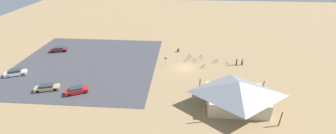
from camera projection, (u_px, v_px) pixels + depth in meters
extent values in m
plane|color=#9E7F56|center=(185.00, 68.00, 55.10)|extent=(160.00, 160.00, 0.00)
cube|color=#424247|center=(87.00, 64.00, 56.89)|extent=(35.23, 33.68, 0.05)
cube|color=beige|center=(236.00, 100.00, 41.10)|extent=(10.55, 7.43, 2.91)
pyramid|color=gray|center=(238.00, 87.00, 39.81)|extent=(13.02, 9.90, 2.53)
cylinder|color=brown|center=(263.00, 87.00, 44.88)|extent=(0.20, 0.20, 2.91)
cylinder|color=brown|center=(200.00, 84.00, 45.70)|extent=(0.20, 0.20, 2.91)
cylinder|color=brown|center=(280.00, 119.00, 36.51)|extent=(0.20, 0.20, 2.91)
cylinder|color=brown|center=(203.00, 115.00, 37.33)|extent=(0.20, 0.20, 2.91)
cylinder|color=brown|center=(178.00, 50.00, 63.27)|extent=(0.60, 0.60, 0.90)
cylinder|color=#99999E|center=(166.00, 61.00, 55.84)|extent=(0.08, 0.08, 2.20)
cube|color=#1959B2|center=(166.00, 58.00, 55.46)|extent=(0.56, 0.04, 0.40)
torus|color=black|center=(202.00, 58.00, 59.17)|extent=(0.29, 0.72, 0.75)
torus|color=black|center=(200.00, 56.00, 60.02)|extent=(0.29, 0.72, 0.75)
cylinder|color=yellow|center=(201.00, 57.00, 59.54)|extent=(0.34, 0.88, 0.04)
cylinder|color=yellow|center=(201.00, 56.00, 59.33)|extent=(0.04, 0.04, 0.48)
cube|color=black|center=(202.00, 56.00, 59.22)|extent=(0.14, 0.22, 0.05)
cylinder|color=yellow|center=(201.00, 55.00, 59.81)|extent=(0.04, 0.04, 0.52)
cylinder|color=black|center=(201.00, 55.00, 59.69)|extent=(0.46, 0.19, 0.03)
torus|color=black|center=(217.00, 61.00, 57.66)|extent=(0.65, 0.44, 0.74)
torus|color=black|center=(214.00, 62.00, 57.21)|extent=(0.65, 0.44, 0.74)
cylinder|color=#722D9E|center=(216.00, 61.00, 57.38)|extent=(0.86, 0.57, 0.04)
cylinder|color=#722D9E|center=(216.00, 60.00, 57.40)|extent=(0.04, 0.04, 0.47)
cube|color=black|center=(217.00, 59.00, 57.29)|extent=(0.21, 0.18, 0.05)
cylinder|color=#722D9E|center=(215.00, 61.00, 57.13)|extent=(0.04, 0.04, 0.50)
cylinder|color=black|center=(215.00, 60.00, 57.01)|extent=(0.29, 0.42, 0.03)
torus|color=black|center=(191.00, 57.00, 59.71)|extent=(0.49, 0.53, 0.68)
torus|color=black|center=(189.00, 56.00, 60.39)|extent=(0.49, 0.53, 0.68)
cylinder|color=#B7B7BC|center=(190.00, 56.00, 60.00)|extent=(0.63, 0.69, 0.04)
cylinder|color=#B7B7BC|center=(191.00, 56.00, 59.83)|extent=(0.04, 0.04, 0.44)
cube|color=black|center=(191.00, 55.00, 59.72)|extent=(0.19, 0.20, 0.05)
cylinder|color=#B7B7BC|center=(189.00, 55.00, 60.21)|extent=(0.04, 0.04, 0.47)
cylinder|color=black|center=(189.00, 54.00, 60.10)|extent=(0.38, 0.35, 0.03)
torus|color=black|center=(229.00, 65.00, 55.68)|extent=(0.29, 0.62, 0.65)
torus|color=black|center=(227.00, 63.00, 56.56)|extent=(0.29, 0.62, 0.65)
cylinder|color=#1E7F38|center=(228.00, 64.00, 56.07)|extent=(0.41, 0.91, 0.04)
cylinder|color=#1E7F38|center=(228.00, 64.00, 55.86)|extent=(0.04, 0.04, 0.43)
cube|color=black|center=(228.00, 63.00, 55.76)|extent=(0.15, 0.22, 0.05)
cylinder|color=#1E7F38|center=(227.00, 63.00, 56.37)|extent=(0.04, 0.04, 0.43)
cylinder|color=black|center=(227.00, 62.00, 56.27)|extent=(0.45, 0.22, 0.03)
torus|color=black|center=(202.00, 67.00, 54.61)|extent=(0.50, 0.60, 0.74)
torus|color=black|center=(204.00, 66.00, 55.25)|extent=(0.50, 0.60, 0.74)
cylinder|color=orange|center=(203.00, 66.00, 54.87)|extent=(0.61, 0.74, 0.04)
cylinder|color=orange|center=(203.00, 66.00, 54.71)|extent=(0.04, 0.04, 0.42)
cube|color=black|center=(203.00, 65.00, 54.61)|extent=(0.19, 0.21, 0.05)
cylinder|color=orange|center=(204.00, 65.00, 55.06)|extent=(0.04, 0.04, 0.53)
cylinder|color=black|center=(204.00, 64.00, 54.94)|extent=(0.39, 0.33, 0.03)
torus|color=black|center=(188.00, 59.00, 58.46)|extent=(0.56, 0.55, 0.74)
torus|color=black|center=(186.00, 60.00, 57.87)|extent=(0.56, 0.55, 0.74)
cylinder|color=silver|center=(187.00, 59.00, 58.11)|extent=(0.70, 0.70, 0.04)
cylinder|color=silver|center=(188.00, 59.00, 58.16)|extent=(0.04, 0.04, 0.46)
cube|color=black|center=(188.00, 58.00, 58.06)|extent=(0.20, 0.20, 0.05)
cylinder|color=silver|center=(186.00, 59.00, 57.81)|extent=(0.04, 0.04, 0.51)
cylinder|color=black|center=(186.00, 58.00, 57.69)|extent=(0.36, 0.36, 0.03)
torus|color=black|center=(194.00, 60.00, 58.21)|extent=(0.43, 0.55, 0.66)
torus|color=black|center=(196.00, 61.00, 57.48)|extent=(0.43, 0.55, 0.66)
cylinder|color=#2347B7|center=(195.00, 60.00, 57.79)|extent=(0.59, 0.76, 0.04)
cylinder|color=#2347B7|center=(194.00, 60.00, 57.88)|extent=(0.04, 0.04, 0.42)
cube|color=black|center=(194.00, 59.00, 57.78)|extent=(0.18, 0.21, 0.05)
cylinder|color=#2347B7|center=(196.00, 60.00, 57.45)|extent=(0.04, 0.04, 0.42)
cylinder|color=black|center=(196.00, 60.00, 57.35)|extent=(0.40, 0.32, 0.03)
cube|color=maroon|center=(59.00, 50.00, 63.27)|extent=(4.77, 2.91, 0.61)
cube|color=#2D3842|center=(58.00, 48.00, 63.01)|extent=(2.83, 2.17, 0.52)
cylinder|color=black|center=(53.00, 52.00, 62.44)|extent=(0.68, 0.39, 0.64)
cylinder|color=black|center=(54.00, 50.00, 63.75)|extent=(0.68, 0.39, 0.64)
cylinder|color=black|center=(64.00, 51.00, 62.99)|extent=(0.68, 0.39, 0.64)
cylinder|color=black|center=(65.00, 49.00, 64.30)|extent=(0.68, 0.39, 0.64)
cube|color=white|center=(16.00, 73.00, 51.52)|extent=(4.78, 3.36, 0.65)
cube|color=#2D3842|center=(15.00, 71.00, 51.23)|extent=(2.90, 2.38, 0.58)
cylinder|color=black|center=(8.00, 77.00, 50.56)|extent=(0.67, 0.46, 0.64)
cylinder|color=black|center=(9.00, 74.00, 51.79)|extent=(0.67, 0.46, 0.64)
cylinder|color=black|center=(23.00, 74.00, 51.46)|extent=(0.67, 0.46, 0.64)
cylinder|color=black|center=(24.00, 71.00, 52.69)|extent=(0.67, 0.46, 0.64)
cube|color=red|center=(77.00, 91.00, 45.20)|extent=(4.62, 3.36, 0.70)
cube|color=#2D3842|center=(76.00, 88.00, 44.91)|extent=(2.82, 2.38, 0.52)
cylinder|color=black|center=(69.00, 95.00, 44.25)|extent=(0.67, 0.47, 0.64)
cylinder|color=black|center=(69.00, 91.00, 45.48)|extent=(0.67, 0.47, 0.64)
cylinder|color=black|center=(85.00, 92.00, 45.16)|extent=(0.67, 0.47, 0.64)
cylinder|color=black|center=(84.00, 88.00, 46.39)|extent=(0.67, 0.47, 0.64)
cube|color=tan|center=(47.00, 88.00, 46.17)|extent=(5.05, 3.00, 0.62)
cube|color=#2D3842|center=(46.00, 86.00, 45.91)|extent=(2.99, 2.22, 0.48)
cylinder|color=black|center=(38.00, 92.00, 45.32)|extent=(0.68, 0.39, 0.64)
cylinder|color=black|center=(40.00, 88.00, 46.62)|extent=(0.68, 0.39, 0.64)
cylinder|color=black|center=(55.00, 90.00, 45.92)|extent=(0.68, 0.39, 0.64)
cylinder|color=black|center=(56.00, 86.00, 47.22)|extent=(0.68, 0.39, 0.64)
cube|color=#2D3347|center=(236.00, 63.00, 56.22)|extent=(0.38, 0.34, 0.86)
cylinder|color=blue|center=(237.00, 61.00, 55.86)|extent=(0.36, 0.36, 0.66)
sphere|color=tan|center=(237.00, 59.00, 55.65)|extent=(0.24, 0.24, 0.24)
cube|color=#2D3347|center=(242.00, 63.00, 56.11)|extent=(0.38, 0.34, 0.93)
cylinder|color=red|center=(242.00, 61.00, 55.74)|extent=(0.36, 0.36, 0.60)
sphere|color=tan|center=(243.00, 59.00, 55.55)|extent=(0.24, 0.24, 0.24)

